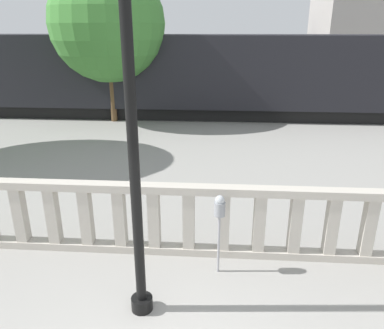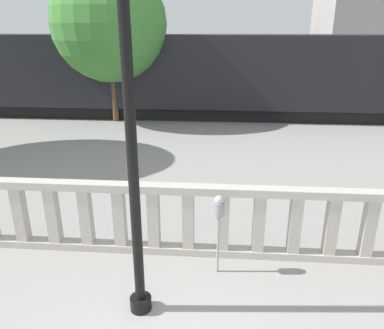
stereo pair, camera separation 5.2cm
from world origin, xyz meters
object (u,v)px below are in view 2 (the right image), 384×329
Objects in this scene: train_far at (258,54)px; train_near at (297,76)px; tree_right at (109,23)px; lamppost at (125,31)px; parking_meter at (219,211)px.

train_near is at bearing -88.87° from train_far.
tree_right reaches higher than train_near.
lamppost is 1.05× the size of tree_right.
parking_meter is at bearing -95.90° from train_far.
tree_right is (-3.51, 11.41, 0.17)m from lamppost.
train_far is at bearing 66.95° from tree_right.
train_far reaches higher than parking_meter.
lamppost is 13.53m from train_near.
tree_right is (-4.61, 10.43, 2.87)m from parking_meter.
tree_right is at bearing 113.83° from parking_meter.
parking_meter is at bearing -105.42° from train_near.
tree_right is (-7.83, -1.26, 2.13)m from train_near.
train_near is 8.21m from tree_right.
lamppost is 11.94m from tree_right.
train_near is 1.14× the size of train_far.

